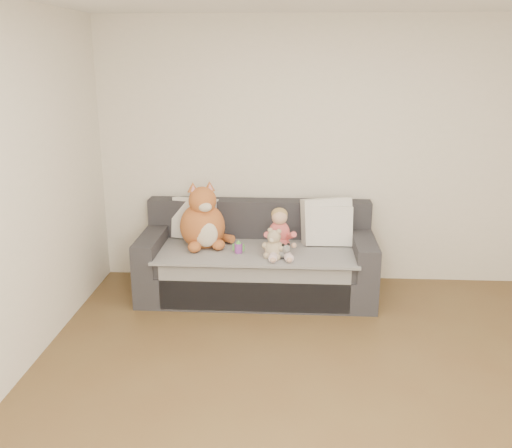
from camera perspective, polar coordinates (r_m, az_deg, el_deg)
The scene contains 10 objects.
room_shell at distance 3.64m, azimuth 8.85°, elevation 1.66°, with size 5.00×5.00×5.00m.
sofa at distance 5.49m, azimuth 0.12°, elevation -3.84°, with size 2.20×0.94×0.85m.
cushion_left at distance 5.67m, azimuth -6.13°, elevation 0.57°, with size 0.47×0.29×0.42m.
cushion_right_back at distance 5.53m, azimuth 7.08°, elevation 0.31°, with size 0.52×0.34×0.45m.
cushion_right_front at distance 5.48m, azimuth 7.45°, elevation -0.18°, with size 0.41×0.19×0.39m.
toddler at distance 5.21m, azimuth 2.36°, elevation -1.06°, with size 0.30×0.43×0.42m.
plush_cat at distance 5.39m, azimuth -5.31°, elevation 0.18°, with size 0.52×0.52×0.65m.
teddy_bear at distance 5.10m, azimuth 1.81°, elevation -2.20°, with size 0.21×0.18×0.28m.
plush_cow at distance 5.12m, azimuth 2.76°, elevation -2.72°, with size 0.13×0.19×0.16m.
sippy_cup at distance 5.23m, azimuth -1.76°, elevation -2.26°, with size 0.11×0.07×0.12m.
Camera 1 is at (-0.35, -3.08, 2.22)m, focal length 40.00 mm.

